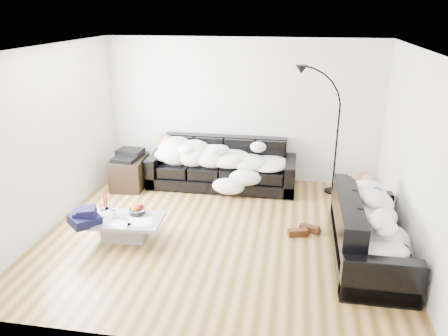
% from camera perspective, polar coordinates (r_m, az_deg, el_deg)
% --- Properties ---
extents(ground, '(5.00, 5.00, 0.00)m').
position_cam_1_polar(ground, '(6.41, -0.46, -8.50)').
color(ground, brown).
rests_on(ground, ground).
extents(wall_back, '(5.00, 0.02, 2.60)m').
position_cam_1_polar(wall_back, '(8.04, 2.35, 7.46)').
color(wall_back, silver).
rests_on(wall_back, ground).
extents(wall_left, '(0.02, 4.50, 2.60)m').
position_cam_1_polar(wall_left, '(6.77, -21.83, 3.54)').
color(wall_left, silver).
rests_on(wall_left, ground).
extents(wall_right, '(0.02, 4.50, 2.60)m').
position_cam_1_polar(wall_right, '(6.00, 23.74, 1.20)').
color(wall_right, silver).
rests_on(wall_right, ground).
extents(ceiling, '(5.00, 5.00, 0.00)m').
position_cam_1_polar(ceiling, '(5.63, -0.53, 15.35)').
color(ceiling, white).
rests_on(ceiling, ground).
extents(sofa_back, '(2.63, 0.91, 0.86)m').
position_cam_1_polar(sofa_back, '(7.85, -0.28, 0.52)').
color(sofa_back, black).
rests_on(sofa_back, ground).
extents(sofa_right, '(0.88, 2.05, 0.83)m').
position_cam_1_polar(sofa_right, '(5.94, 18.63, -7.60)').
color(sofa_right, black).
rests_on(sofa_right, ground).
extents(sleeper_back, '(2.22, 0.77, 0.44)m').
position_cam_1_polar(sleeper_back, '(7.73, -0.35, 1.88)').
color(sleeper_back, white).
rests_on(sleeper_back, sofa_back).
extents(sleeper_right, '(0.74, 1.76, 0.43)m').
position_cam_1_polar(sleeper_right, '(5.84, 18.87, -5.69)').
color(sleeper_right, white).
rests_on(sleeper_right, sofa_right).
extents(teal_cushion, '(0.42, 0.38, 0.20)m').
position_cam_1_polar(teal_cushion, '(6.37, 17.62, -2.50)').
color(teal_cushion, '#0E6462').
rests_on(teal_cushion, sofa_right).
extents(coffee_table, '(1.10, 0.68, 0.31)m').
position_cam_1_polar(coffee_table, '(6.36, -12.87, -7.70)').
color(coffee_table, '#939699').
rests_on(coffee_table, ground).
extents(fruit_bowl, '(0.28, 0.28, 0.14)m').
position_cam_1_polar(fruit_bowl, '(6.36, -11.31, -5.28)').
color(fruit_bowl, white).
rests_on(fruit_bowl, coffee_table).
extents(wine_glass_a, '(0.10, 0.10, 0.18)m').
position_cam_1_polar(wine_glass_a, '(6.40, -14.33, -5.17)').
color(wine_glass_a, white).
rests_on(wine_glass_a, coffee_table).
extents(wine_glass_b, '(0.07, 0.07, 0.17)m').
position_cam_1_polar(wine_glass_b, '(6.37, -15.54, -5.51)').
color(wine_glass_b, white).
rests_on(wine_glass_b, coffee_table).
extents(wine_glass_c, '(0.08, 0.08, 0.17)m').
position_cam_1_polar(wine_glass_c, '(6.30, -14.26, -5.65)').
color(wine_glass_c, white).
rests_on(wine_glass_c, coffee_table).
extents(candle_left, '(0.05, 0.05, 0.23)m').
position_cam_1_polar(candle_left, '(6.56, -15.36, -4.41)').
color(candle_left, maroon).
rests_on(candle_left, coffee_table).
extents(candle_right, '(0.05, 0.05, 0.27)m').
position_cam_1_polar(candle_right, '(6.58, -15.13, -4.12)').
color(candle_right, maroon).
rests_on(candle_right, coffee_table).
extents(newspaper_a, '(0.38, 0.33, 0.01)m').
position_cam_1_polar(newspaper_a, '(6.13, -10.90, -6.92)').
color(newspaper_a, silver).
rests_on(newspaper_a, coffee_table).
extents(newspaper_b, '(0.32, 0.27, 0.01)m').
position_cam_1_polar(newspaper_b, '(6.12, -13.35, -7.18)').
color(newspaper_b, silver).
rests_on(newspaper_b, coffee_table).
extents(navy_jacket, '(0.52, 0.49, 0.20)m').
position_cam_1_polar(navy_jacket, '(6.22, -17.83, -5.40)').
color(navy_jacket, black).
rests_on(navy_jacket, coffee_table).
extents(shoes, '(0.51, 0.40, 0.11)m').
position_cam_1_polar(shoes, '(6.47, 10.28, -8.01)').
color(shoes, '#472311').
rests_on(shoes, ground).
extents(av_cabinet, '(0.61, 0.84, 0.55)m').
position_cam_1_polar(av_cabinet, '(8.08, -12.22, -0.54)').
color(av_cabinet, black).
rests_on(av_cabinet, ground).
extents(stereo, '(0.47, 0.38, 0.13)m').
position_cam_1_polar(stereo, '(7.97, -12.40, 1.74)').
color(stereo, black).
rests_on(stereo, av_cabinet).
extents(floor_lamp, '(0.75, 0.45, 1.94)m').
position_cam_1_polar(floor_lamp, '(7.68, 14.53, 3.65)').
color(floor_lamp, black).
rests_on(floor_lamp, ground).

